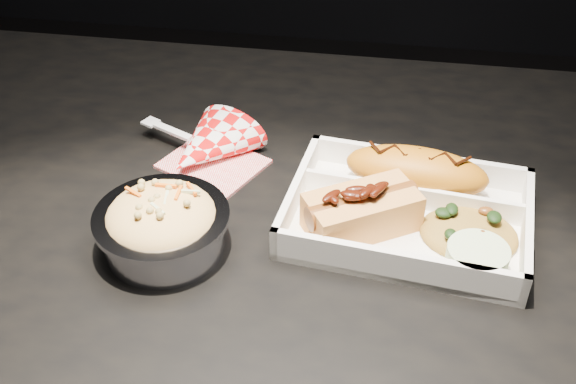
# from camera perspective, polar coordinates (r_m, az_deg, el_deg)

# --- Properties ---
(dining_table) EXTENTS (1.20, 0.80, 0.75)m
(dining_table) POSITION_cam_1_polar(r_m,az_deg,el_deg) (0.84, -0.97, -7.05)
(dining_table) COLOR black
(dining_table) RESTS_ON ground
(food_tray) EXTENTS (0.27, 0.21, 0.04)m
(food_tray) POSITION_cam_1_polar(r_m,az_deg,el_deg) (0.78, 9.39, -1.98)
(food_tray) COLOR white
(food_tray) RESTS_ON dining_table
(fried_pastry) EXTENTS (0.16, 0.08, 0.05)m
(fried_pastry) POSITION_cam_1_polar(r_m,az_deg,el_deg) (0.81, 10.11, 1.66)
(fried_pastry) COLOR #C47113
(fried_pastry) RESTS_ON food_tray
(hotdog) EXTENTS (0.13, 0.11, 0.06)m
(hotdog) POSITION_cam_1_polar(r_m,az_deg,el_deg) (0.75, 5.87, -1.31)
(hotdog) COLOR #E2994D
(hotdog) RESTS_ON food_tray
(fried_rice_mound) EXTENTS (0.11, 0.09, 0.03)m
(fried_rice_mound) POSITION_cam_1_polar(r_m,az_deg,el_deg) (0.76, 14.21, -2.57)
(fried_rice_mound) COLOR #AF8232
(fried_rice_mound) RESTS_ON food_tray
(cupcake_liner) EXTENTS (0.06, 0.06, 0.03)m
(cupcake_liner) POSITION_cam_1_polar(r_m,az_deg,el_deg) (0.72, 14.68, -5.24)
(cupcake_liner) COLOR beige
(cupcake_liner) RESTS_ON food_tray
(foil_coleslaw_cup) EXTENTS (0.14, 0.14, 0.07)m
(foil_coleslaw_cup) POSITION_cam_1_polar(r_m,az_deg,el_deg) (0.73, -9.92, -2.48)
(foil_coleslaw_cup) COLOR silver
(foil_coleslaw_cup) RESTS_ON dining_table
(napkin_fork) EXTENTS (0.17, 0.15, 0.10)m
(napkin_fork) POSITION_cam_1_polar(r_m,az_deg,el_deg) (0.87, -6.46, 3.47)
(napkin_fork) COLOR red
(napkin_fork) RESTS_ON dining_table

